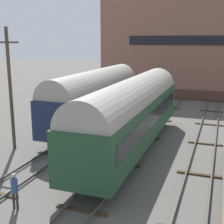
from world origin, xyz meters
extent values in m
plane|color=#56544F|center=(0.00, 0.00, 0.00)|extent=(200.00, 200.00, 0.00)
cube|color=#4C4742|center=(-5.60, 0.00, 0.18)|extent=(0.08, 60.00, 0.16)
cube|color=#4C4742|center=(-4.17, 0.00, 0.18)|extent=(0.08, 60.00, 0.16)
cube|color=#3D2D1E|center=(-4.89, 3.00, 0.05)|extent=(2.60, 0.24, 0.10)
cube|color=#3D2D1E|center=(-4.89, 9.00, 0.05)|extent=(2.60, 0.24, 0.10)
cube|color=#3D2D1E|center=(-4.89, 15.00, 0.05)|extent=(2.60, 0.24, 0.10)
cube|color=#3D2D1E|center=(-4.89, 21.00, 0.05)|extent=(2.60, 0.24, 0.10)
cube|color=#3D2D1E|center=(-4.89, 27.00, 0.05)|extent=(2.60, 0.24, 0.10)
cube|color=#4C4742|center=(-0.72, 0.00, 0.18)|extent=(0.08, 60.00, 0.16)
cube|color=#4C4742|center=(0.72, 0.00, 0.18)|extent=(0.08, 60.00, 0.16)
cube|color=#3D2D1E|center=(0.00, -3.00, 0.05)|extent=(2.60, 0.24, 0.10)
cube|color=#3D2D1E|center=(0.00, 3.00, 0.05)|extent=(2.60, 0.24, 0.10)
cube|color=#3D2D1E|center=(0.00, 9.00, 0.05)|extent=(2.60, 0.24, 0.10)
cube|color=#3D2D1E|center=(0.00, 15.00, 0.05)|extent=(2.60, 0.24, 0.10)
cube|color=#3D2D1E|center=(0.00, 21.00, 0.05)|extent=(2.60, 0.24, 0.10)
cube|color=#3D2D1E|center=(0.00, 27.00, 0.05)|extent=(2.60, 0.24, 0.10)
cube|color=#4C4742|center=(4.17, 0.00, 0.18)|extent=(0.08, 60.00, 0.16)
cube|color=#4C4742|center=(5.60, 0.00, 0.18)|extent=(0.08, 60.00, 0.16)
cube|color=#3D2D1E|center=(4.89, 3.00, 0.05)|extent=(2.60, 0.24, 0.10)
cube|color=#3D2D1E|center=(4.89, 9.00, 0.05)|extent=(2.60, 0.24, 0.10)
cube|color=#3D2D1E|center=(4.89, 15.00, 0.05)|extent=(2.60, 0.24, 0.10)
cube|color=#3D2D1E|center=(4.89, 21.00, 0.05)|extent=(2.60, 0.24, 0.10)
cube|color=#3D2D1E|center=(4.89, 27.00, 0.05)|extent=(2.60, 0.24, 0.10)
cube|color=black|center=(0.00, 11.30, 0.50)|extent=(1.80, 2.40, 1.00)
cube|color=black|center=(0.00, -0.14, 0.50)|extent=(1.80, 2.40, 1.00)
cube|color=#1E4228|center=(0.00, 5.58, 2.41)|extent=(3.10, 17.60, 2.83)
cube|color=black|center=(0.00, 5.58, 2.75)|extent=(3.14, 16.19, 1.02)
cylinder|color=gray|center=(0.00, 5.58, 3.83)|extent=(2.94, 17.24, 2.94)
cube|color=black|center=(-4.89, 15.65, 0.50)|extent=(1.80, 2.40, 1.00)
cube|color=black|center=(-4.89, 5.45, 0.50)|extent=(1.80, 2.40, 1.00)
cube|color=#192342|center=(-4.89, 10.55, 2.42)|extent=(3.06, 15.70, 2.84)
cube|color=black|center=(-4.89, 10.55, 2.76)|extent=(3.10, 14.44, 1.02)
cylinder|color=gray|center=(-4.89, 10.55, 3.84)|extent=(2.90, 15.38, 2.90)
cylinder|color=#282833|center=(-3.14, -3.85, 0.43)|extent=(0.12, 0.12, 0.87)
cylinder|color=#282833|center=(-2.94, -3.85, 0.43)|extent=(0.12, 0.12, 0.87)
cylinder|color=navy|center=(-3.04, -3.85, 1.23)|extent=(0.32, 0.32, 0.72)
sphere|color=tan|center=(-3.04, -3.85, 1.71)|extent=(0.23, 0.23, 0.23)
cylinder|color=#473828|center=(-8.41, 3.25, 4.38)|extent=(0.24, 0.24, 8.76)
cube|color=#473828|center=(-8.41, 3.25, 7.71)|extent=(1.80, 0.12, 0.12)
cube|color=#4F342A|center=(3.30, 32.40, 0.71)|extent=(28.63, 10.46, 1.42)
cube|color=brown|center=(3.30, 32.40, 7.83)|extent=(28.63, 10.46, 12.82)
cube|color=black|center=(3.30, 27.12, 7.83)|extent=(20.04, 0.10, 1.20)
camera|label=1|loc=(5.82, -14.97, 7.85)|focal=50.00mm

